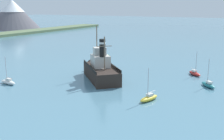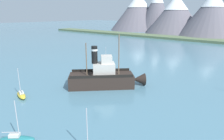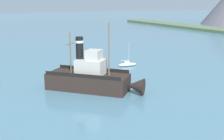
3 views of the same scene
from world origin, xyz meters
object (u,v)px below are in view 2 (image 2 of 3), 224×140
sailboat_teal (17,139)px  sailboat_yellow (21,95)px  old_tugboat (105,77)px  sailboat_white (105,63)px

sailboat_teal → sailboat_yellow: bearing=151.8°
old_tugboat → sailboat_white: (-11.09, 12.37, -1.40)m
sailboat_yellow → sailboat_teal: same height
old_tugboat → sailboat_yellow: (-7.20, -12.77, -1.40)m
old_tugboat → sailboat_teal: size_ratio=2.57×
sailboat_white → old_tugboat: bearing=-48.1°
sailboat_white → sailboat_yellow: (3.89, -25.14, 0.00)m
sailboat_white → sailboat_yellow: same height
sailboat_yellow → sailboat_teal: (11.57, -6.19, 0.00)m
sailboat_teal → old_tugboat: bearing=103.0°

